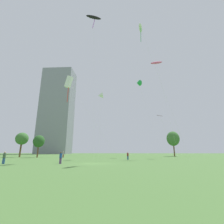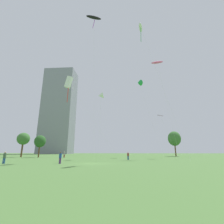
# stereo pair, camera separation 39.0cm
# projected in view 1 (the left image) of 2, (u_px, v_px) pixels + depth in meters

# --- Properties ---
(ground) EXTENTS (280.00, 280.00, 0.00)m
(ground) POSITION_uv_depth(u_px,v_px,m) (94.00, 164.00, 22.35)
(ground) COLOR #4C7538
(person_standing_0) EXTENTS (0.37, 0.37, 1.68)m
(person_standing_0) POSITION_uv_depth(u_px,v_px,m) (4.00, 157.00, 21.95)
(person_standing_0) COLOR #1E478C
(person_standing_0) RESTS_ON ground
(person_standing_1) EXTENTS (0.38, 0.38, 1.72)m
(person_standing_1) POSITION_uv_depth(u_px,v_px,m) (63.00, 154.00, 45.05)
(person_standing_1) COLOR maroon
(person_standing_1) RESTS_ON ground
(person_standing_2) EXTENTS (0.35, 0.35, 1.58)m
(person_standing_2) POSITION_uv_depth(u_px,v_px,m) (128.00, 155.00, 33.12)
(person_standing_2) COLOR #1E478C
(person_standing_2) RESTS_ON ground
(person_standing_3) EXTENTS (0.36, 0.36, 1.63)m
(person_standing_3) POSITION_uv_depth(u_px,v_px,m) (61.00, 157.00, 22.18)
(person_standing_3) COLOR #593372
(person_standing_3) RESTS_ON ground
(kite_flying_0) EXTENTS (1.90, 7.09, 16.89)m
(kite_flying_0) POSITION_uv_depth(u_px,v_px,m) (100.00, 95.00, 40.42)
(kite_flying_0) COLOR silver
(kite_flying_0) RESTS_ON ground
(kite_flying_1) EXTENTS (8.64, 2.71, 30.23)m
(kite_flying_1) POSITION_uv_depth(u_px,v_px,m) (140.00, 28.00, 36.27)
(kite_flying_1) COLOR silver
(kite_flying_1) RESTS_ON ground
(kite_flying_2) EXTENTS (9.94, 5.69, 15.58)m
(kite_flying_2) POSITION_uv_depth(u_px,v_px,m) (69.00, 82.00, 29.22)
(kite_flying_2) COLOR silver
(kite_flying_2) RESTS_ON ground
(kite_flying_3) EXTENTS (4.14, 6.61, 28.74)m
(kite_flying_3) POSITION_uv_depth(u_px,v_px,m) (156.00, 63.00, 47.21)
(kite_flying_3) COLOR silver
(kite_flying_3) RESTS_ON ground
(kite_flying_4) EXTENTS (6.13, 10.01, 27.03)m
(kite_flying_4) POSITION_uv_depth(u_px,v_px,m) (138.00, 83.00, 56.31)
(kite_flying_4) COLOR silver
(kite_flying_4) RESTS_ON ground
(kite_flying_5) EXTENTS (3.66, 3.76, 33.51)m
(kite_flying_5) POSITION_uv_depth(u_px,v_px,m) (94.00, 18.00, 36.81)
(kite_flying_5) COLOR silver
(kite_flying_5) RESTS_ON ground
(kite_flying_6) EXTENTS (5.11, 2.28, 11.53)m
(kite_flying_6) POSITION_uv_depth(u_px,v_px,m) (160.00, 116.00, 41.98)
(kite_flying_6) COLOR silver
(kite_flying_6) RESTS_ON ground
(park_tree_0) EXTENTS (3.79, 3.79, 7.54)m
(park_tree_0) POSITION_uv_depth(u_px,v_px,m) (22.00, 139.00, 49.13)
(park_tree_0) COLOR brown
(park_tree_0) RESTS_ON ground
(park_tree_1) EXTENTS (4.55, 4.55, 8.97)m
(park_tree_1) POSITION_uv_depth(u_px,v_px,m) (173.00, 139.00, 57.48)
(park_tree_1) COLOR brown
(park_tree_1) RESTS_ON ground
(park_tree_2) EXTENTS (3.25, 3.25, 6.43)m
(park_tree_2) POSITION_uv_depth(u_px,v_px,m) (39.00, 141.00, 46.25)
(park_tree_2) COLOR brown
(park_tree_2) RESTS_ON ground
(distant_highrise_0) EXTENTS (23.60, 16.09, 66.56)m
(distant_highrise_0) POSITION_uv_depth(u_px,v_px,m) (57.00, 110.00, 122.68)
(distant_highrise_0) COLOR gray
(distant_highrise_0) RESTS_ON ground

